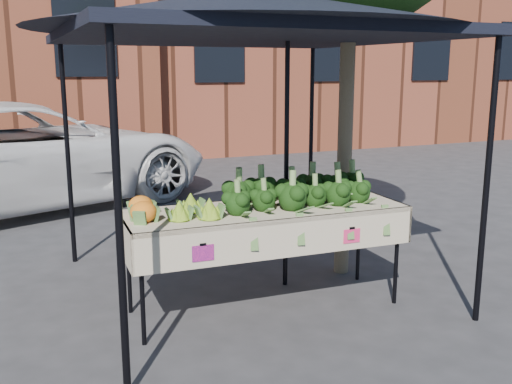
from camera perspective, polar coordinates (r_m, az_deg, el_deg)
name	(u,v)px	position (r m, az deg, el deg)	size (l,w,h in m)	color
ground	(284,309)	(5.18, 2.74, -11.40)	(90.00, 90.00, 0.00)	#2E2E30
table	(265,259)	(5.05, 0.91, -6.55)	(2.43, 0.90, 0.90)	beige
canopy	(248,145)	(5.33, -0.75, 4.60)	(3.16, 3.16, 2.74)	black
broccoli_heap	(298,188)	(5.06, 4.17, 0.42)	(1.49, 0.59, 0.29)	#0F350C
romanesco_cluster	(190,203)	(4.66, -6.47, -1.05)	(0.45, 0.49, 0.22)	#98BC2A
cauliflower_pair	(142,206)	(4.65, -11.12, -1.37)	(0.25, 0.45, 0.20)	orange
vehicle	(12,11)	(9.32, -22.83, 16.05)	(2.64, 1.59, 5.72)	white
street_tree	(348,62)	(5.79, 8.97, 12.52)	(2.15, 2.15, 4.25)	#1E4C14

